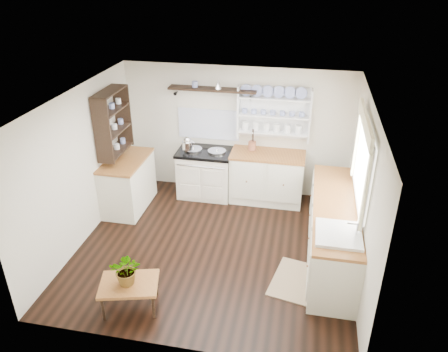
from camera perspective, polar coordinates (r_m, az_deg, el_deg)
The scene contains 19 objects.
floor at distance 6.66m, azimuth -1.30°, elevation -9.34°, with size 4.00×3.80×0.01m, color black.
wall_back at distance 7.75m, azimuth 1.66°, elevation 5.87°, with size 4.00×0.02×2.30m, color beige.
wall_right at distance 5.98m, azimuth 17.64°, elevation -2.27°, with size 0.02×3.80×2.30m, color beige.
wall_left at distance 6.73m, azimuth -18.27°, elevation 1.02°, with size 0.02×3.80×2.30m, color beige.
ceiling at distance 5.61m, azimuth -1.55°, elevation 9.91°, with size 4.00×3.80×0.01m, color white.
window at distance 5.93m, azimuth 17.60°, elevation 1.97°, with size 0.08×1.55×1.22m.
aga_cooker at distance 7.83m, azimuth -2.45°, elevation 0.44°, with size 0.97×0.68×0.90m.
back_cabinets at distance 7.69m, azimuth 5.62°, elevation -0.07°, with size 1.27×0.63×0.90m.
right_cabinets at distance 6.39m, azimuth 14.03°, elevation -7.01°, with size 0.62×2.43×0.90m.
belfast_sink at distance 5.58m, azimuth 14.60°, elevation -8.37°, with size 0.55×0.60×0.45m.
left_cabinets at distance 7.62m, azimuth -12.43°, elevation -0.88°, with size 0.62×1.13×0.90m.
plate_rack at distance 7.50m, azimuth 6.60°, elevation 8.27°, with size 1.20×0.22×0.90m.
high_shelf at distance 7.46m, azimuth -1.52°, elevation 11.19°, with size 1.50×0.29×0.16m.
left_shelving at distance 7.24m, azimuth -14.31°, elevation 6.86°, with size 0.28×0.80×1.05m, color black.
kettle at distance 7.54m, azimuth -4.82°, elevation 4.29°, with size 0.18×0.18×0.22m, color silver, non-canonical shape.
utensil_crock at distance 7.56m, azimuth 3.68°, elevation 3.97°, with size 0.13×0.13×0.16m, color #985437.
center_table at distance 5.62m, azimuth -12.29°, elevation -13.84°, with size 0.80×0.66×0.38m.
potted_plant at distance 5.46m, azimuth -12.55°, elevation -11.83°, with size 0.37×0.32×0.41m, color #3F7233.
floor_rug at distance 6.15m, azimuth 9.13°, elevation -13.29°, with size 0.55×0.85×0.02m, color olive.
Camera 1 is at (1.19, -5.22, 3.96)m, focal length 35.00 mm.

